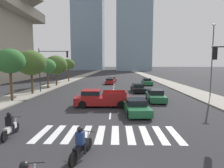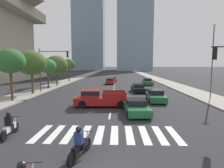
{
  "view_description": "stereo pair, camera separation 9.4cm",
  "coord_description": "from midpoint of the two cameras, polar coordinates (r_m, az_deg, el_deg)",
  "views": [
    {
      "loc": [
        0.53,
        -6.05,
        4.16
      ],
      "look_at": [
        0.0,
        14.65,
        2.0
      ],
      "focal_mm": 29.44,
      "sensor_mm": 36.0,
      "label": 1
    },
    {
      "loc": [
        0.62,
        -6.04,
        4.16
      ],
      "look_at": [
        0.0,
        14.65,
        2.0
      ],
      "focal_mm": 29.44,
      "sensor_mm": 36.0,
      "label": 2
    }
  ],
  "objects": [
    {
      "name": "street_tree_fourth",
      "position": [
        37.54,
        -17.08,
        5.65
      ],
      "size": [
        4.35,
        4.35,
        5.83
      ],
      "color": "#4C3823",
      "rests_on": "sidewalk_west"
    },
    {
      "name": "street_tree_third",
      "position": [
        33.29,
        -19.54,
        5.25
      ],
      "size": [
        2.86,
        2.86,
        5.04
      ],
      "color": "#4C3823",
      "rests_on": "sidewalk_west"
    },
    {
      "name": "street_tree_nearest",
      "position": [
        23.41,
        -29.24,
        6.19
      ],
      "size": [
        3.21,
        3.21,
        5.8
      ],
      "color": "#4C3823",
      "rests_on": "sidewalk_west"
    },
    {
      "name": "sedan_green_0",
      "position": [
        21.74,
        13.25,
        -3.62
      ],
      "size": [
        1.98,
        4.35,
        1.32
      ],
      "rotation": [
        0.0,
        0.0,
        -1.61
      ],
      "color": "#1E6038",
      "rests_on": "ground"
    },
    {
      "name": "lane_divider_center",
      "position": [
        38.93,
        0.6,
        -0.17
      ],
      "size": [
        0.14,
        50.0,
        0.01
      ],
      "color": "silver",
      "rests_on": "ground"
    },
    {
      "name": "street_tree_second",
      "position": [
        27.88,
        -23.91,
        6.02
      ],
      "size": [
        4.02,
        4.02,
        6.01
      ],
      "color": "#4C3823",
      "rests_on": "sidewalk_west"
    },
    {
      "name": "sidewalk_west",
      "position": [
        38.43,
        -17.82,
        -0.43
      ],
      "size": [
        4.0,
        260.0,
        0.15
      ],
      "primitive_type": "cube",
      "color": "gray",
      "rests_on": "ground"
    },
    {
      "name": "motorcycle_third",
      "position": [
        12.43,
        -29.25,
        -11.55
      ],
      "size": [
        0.7,
        2.09,
        1.49
      ],
      "rotation": [
        0.0,
        0.0,
        1.68
      ],
      "color": "black",
      "rests_on": "ground"
    },
    {
      "name": "sedan_green_1",
      "position": [
        16.07,
        7.36,
        -7.02
      ],
      "size": [
        2.15,
        4.43,
        1.21
      ],
      "rotation": [
        0.0,
        0.0,
        -1.5
      ],
      "color": "#1E6038",
      "rests_on": "ground"
    },
    {
      "name": "crosswalk_near",
      "position": [
        11.49,
        -1.56,
        -15.25
      ],
      "size": [
        8.55,
        3.0,
        0.01
      ],
      "color": "silver",
      "rests_on": "ground"
    },
    {
      "name": "sedan_black_3",
      "position": [
        28.58,
        7.98,
        -1.31
      ],
      "size": [
        2.03,
        4.41,
        1.25
      ],
      "rotation": [
        0.0,
        0.0,
        -1.51
      ],
      "color": "black",
      "rests_on": "ground"
    },
    {
      "name": "sedan_red_2",
      "position": [
        40.13,
        -0.67,
        0.88
      ],
      "size": [
        2.02,
        4.5,
        1.32
      ],
      "rotation": [
        0.0,
        0.0,
        1.51
      ],
      "color": "maroon",
      "rests_on": "ground"
    },
    {
      "name": "street_tree_fifth",
      "position": [
        46.33,
        -13.48,
        5.97
      ],
      "size": [
        3.1,
        3.1,
        5.49
      ],
      "color": "#4C3823",
      "rests_on": "sidewalk_west"
    },
    {
      "name": "sedan_green_4",
      "position": [
        38.9,
        10.73,
        0.64
      ],
      "size": [
        1.82,
        4.33,
        1.35
      ],
      "rotation": [
        0.0,
        0.0,
        -1.56
      ],
      "color": "#1E6038",
      "rests_on": "ground"
    },
    {
      "name": "office_tower_left_skyline",
      "position": [
        157.02,
        -7.26,
        20.95
      ],
      "size": [
        23.4,
        26.82,
        90.85
      ],
      "color": "#7A93A8",
      "rests_on": "ground"
    },
    {
      "name": "traffic_signal_far",
      "position": [
        28.74,
        -18.81,
        6.35
      ],
      "size": [
        4.74,
        0.28,
        6.39
      ],
      "color": "#333335",
      "rests_on": "sidewalk_west"
    },
    {
      "name": "motorcycle_lead",
      "position": [
        8.76,
        -9.9,
        -18.25
      ],
      "size": [
        0.88,
        2.1,
        1.49
      ],
      "rotation": [
        0.0,
        0.0,
        1.3
      ],
      "color": "black",
      "rests_on": "ground"
    },
    {
      "name": "sidewalk_east",
      "position": [
        38.07,
        19.09,
        -0.53
      ],
      "size": [
        4.0,
        260.0,
        0.15
      ],
      "primitive_type": "cube",
      "color": "gray",
      "rests_on": "ground"
    },
    {
      "name": "street_lamp_east",
      "position": [
        26.19,
        28.6,
        7.65
      ],
      "size": [
        0.5,
        0.24,
        8.99
      ],
      "color": "#3F3F42",
      "rests_on": "sidewalk_east"
    },
    {
      "name": "sedan_red_5",
      "position": [
        45.8,
        -0.01,
        1.48
      ],
      "size": [
        2.21,
        4.46,
        1.27
      ],
      "rotation": [
        0.0,
        0.0,
        1.48
      ],
      "color": "maroon",
      "rests_on": "ground"
    },
    {
      "name": "pickup_truck",
      "position": [
        18.52,
        -4.04,
        -4.47
      ],
      "size": [
        5.49,
        2.17,
        1.67
      ],
      "rotation": [
        0.0,
        0.0,
        3.17
      ],
      "color": "maroon",
      "rests_on": "ground"
    }
  ]
}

